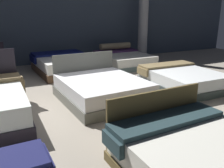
{
  "coord_description": "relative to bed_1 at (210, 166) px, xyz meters",
  "views": [
    {
      "loc": [
        -1.95,
        -4.53,
        1.83
      ],
      "look_at": [
        0.11,
        -0.41,
        0.46
      ],
      "focal_mm": 38.01,
      "sensor_mm": 36.0,
      "label": 1
    }
  ],
  "objects": [
    {
      "name": "bed_1",
      "position": [
        0.0,
        0.0,
        0.0
      ],
      "size": [
        1.72,
        2.12,
        0.82
      ],
      "rotation": [
        0.0,
        0.0,
        0.02
      ],
      "color": "brown",
      "rests_on": "ground_plane"
    },
    {
      "name": "ground_plane",
      "position": [
        0.0,
        3.03,
        -0.25
      ],
      "size": [
        18.0,
        18.0,
        0.02
      ],
      "primitive_type": "cube",
      "color": "gray"
    },
    {
      "name": "bed_8",
      "position": [
        2.27,
        5.97,
        -0.0
      ],
      "size": [
        1.69,
        2.05,
        0.74
      ],
      "rotation": [
        0.0,
        0.0,
        0.0
      ],
      "color": "#4B5B57",
      "rests_on": "ground_plane"
    },
    {
      "name": "support_pillar",
      "position": [
        3.7,
        6.89,
        1.51
      ],
      "size": [
        0.39,
        0.39,
        3.5
      ],
      "primitive_type": "cylinder",
      "color": "#99999E",
      "rests_on": "ground_plane"
    },
    {
      "name": "bed_5",
      "position": [
        2.27,
        2.9,
        -0.02
      ],
      "size": [
        1.65,
        1.98,
        0.49
      ],
      "rotation": [
        0.0,
        0.0,
        -0.03
      ],
      "color": "#2B3534",
      "rests_on": "ground_plane"
    },
    {
      "name": "showroom_back_wall",
      "position": [
        0.0,
        7.6,
        1.51
      ],
      "size": [
        18.0,
        0.06,
        3.5
      ],
      "primitive_type": "cube",
      "color": "#333D4C",
      "rests_on": "ground_plane"
    },
    {
      "name": "bed_4",
      "position": [
        0.05,
        2.99,
        0.0
      ],
      "size": [
        1.75,
        2.01,
        0.91
      ],
      "rotation": [
        0.0,
        0.0,
        0.05
      ],
      "color": "#585951",
      "rests_on": "ground_plane"
    },
    {
      "name": "bed_7",
      "position": [
        0.01,
        5.88,
        0.02
      ],
      "size": [
        1.77,
        2.2,
        0.57
      ],
      "rotation": [
        0.0,
        0.0,
        0.05
      ],
      "color": "#513826",
      "rests_on": "ground_plane"
    }
  ]
}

